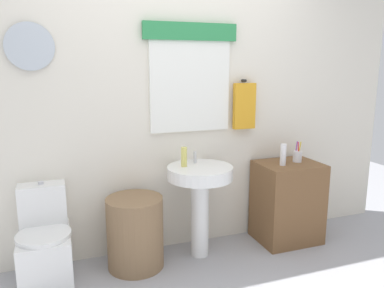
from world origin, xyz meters
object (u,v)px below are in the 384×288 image
(laundry_hamper, at_px, (135,232))
(lotion_bottle, at_px, (283,155))
(soap_bottle, at_px, (184,157))
(toothbrush_cup, at_px, (297,156))
(pedestal_sink, at_px, (200,188))
(wooden_cabinet, at_px, (287,202))
(toilet, at_px, (45,245))

(laundry_hamper, bearing_deg, lotion_bottle, -1.76)
(soap_bottle, height_order, toothbrush_cup, soap_bottle)
(laundry_hamper, height_order, pedestal_sink, pedestal_sink)
(laundry_hamper, bearing_deg, soap_bottle, 6.68)
(soap_bottle, bearing_deg, laundry_hamper, -173.32)
(laundry_hamper, relative_size, pedestal_sink, 0.74)
(laundry_hamper, relative_size, lotion_bottle, 3.04)
(pedestal_sink, xyz_separation_m, wooden_cabinet, (0.85, 0.00, -0.23))
(toilet, relative_size, laundry_hamper, 1.27)
(pedestal_sink, distance_m, toothbrush_cup, 0.97)
(laundry_hamper, height_order, wooden_cabinet, wooden_cabinet)
(toilet, xyz_separation_m, lotion_bottle, (1.97, -0.07, 0.55))
(wooden_cabinet, bearing_deg, toothbrush_cup, 11.87)
(toilet, height_order, pedestal_sink, pedestal_sink)
(wooden_cabinet, bearing_deg, toilet, 179.06)
(toilet, relative_size, soap_bottle, 4.53)
(pedestal_sink, xyz_separation_m, lotion_bottle, (0.76, -0.04, 0.23))
(toilet, xyz_separation_m, laundry_hamper, (0.67, -0.03, 0.01))
(lotion_bottle, height_order, toothbrush_cup, lotion_bottle)
(soap_bottle, distance_m, toothbrush_cup, 1.07)
(toilet, relative_size, wooden_cabinet, 1.00)
(wooden_cabinet, bearing_deg, lotion_bottle, -157.20)
(pedestal_sink, bearing_deg, toilet, 178.40)
(laundry_hamper, height_order, toothbrush_cup, toothbrush_cup)
(pedestal_sink, relative_size, toothbrush_cup, 4.17)
(laundry_hamper, xyz_separation_m, toothbrush_cup, (1.49, 0.02, 0.49))
(toothbrush_cup, bearing_deg, laundry_hamper, -179.23)
(toilet, distance_m, laundry_hamper, 0.67)
(toilet, bearing_deg, pedestal_sink, -1.60)
(wooden_cabinet, distance_m, toothbrush_cup, 0.43)
(toothbrush_cup, bearing_deg, soap_bottle, 178.39)
(laundry_hamper, bearing_deg, toothbrush_cup, 0.77)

